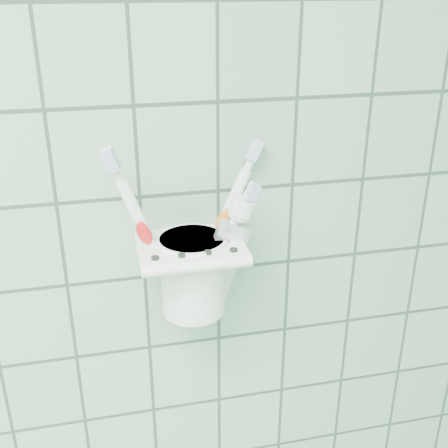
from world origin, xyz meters
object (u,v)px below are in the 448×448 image
cup (193,272)px  toothbrush_blue (186,220)px  holder_bracket (190,248)px  toothbrush_pink (176,225)px  toothpaste_tube (207,241)px  toothbrush_orange (188,242)px

cup → toothbrush_blue: bearing=112.8°
holder_bracket → cup: bearing=51.8°
toothbrush_pink → toothpaste_tube: size_ratio=1.37×
holder_bracket → cup: (0.00, 0.00, -0.03)m
toothpaste_tube → cup: bearing=-173.0°
holder_bracket → toothpaste_tube: 0.02m
holder_bracket → toothbrush_blue: 0.03m
cup → toothbrush_pink: size_ratio=0.46×
toothbrush_blue → cup: bearing=-39.1°
toothbrush_blue → toothpaste_tube: 0.04m
toothbrush_blue → toothbrush_orange: toothbrush_blue is taller
holder_bracket → cup: size_ratio=1.25×
toothbrush_pink → toothbrush_blue: size_ratio=1.02×
toothbrush_pink → toothpaste_tube: bearing=9.1°
cup → toothbrush_pink: (-0.02, -0.00, 0.07)m
toothbrush_orange → toothpaste_tube: toothbrush_orange is taller
toothbrush_orange → toothpaste_tube: (0.02, 0.01, -0.00)m
holder_bracket → cup: 0.03m
cup → toothbrush_blue: 0.07m
holder_bracket → toothbrush_pink: toothbrush_pink is taller
cup → toothbrush_orange: size_ratio=0.58×
holder_bracket → toothbrush_orange: 0.01m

